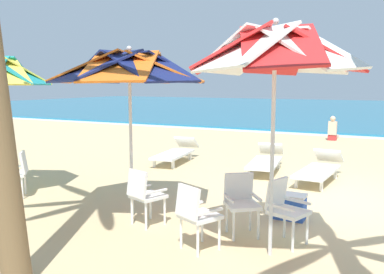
{
  "coord_description": "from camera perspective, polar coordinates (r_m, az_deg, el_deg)",
  "views": [
    {
      "loc": [
        1.09,
        -7.65,
        2.13
      ],
      "look_at": [
        -2.87,
        0.09,
        1.0
      ],
      "focal_mm": 38.7,
      "sensor_mm": 36.0,
      "label": 1
    }
  ],
  "objects": [
    {
      "name": "plastic_chair_0",
      "position": [
        5.34,
        0.54,
        -10.41
      ],
      "size": [
        0.59,
        0.61,
        0.87
      ],
      "color": "white",
      "rests_on": "ground"
    },
    {
      "name": "beach_umbrella_0",
      "position": [
        5.05,
        11.35,
        11.3
      ],
      "size": [
        2.13,
        2.13,
        2.89
      ],
      "color": "silver",
      "rests_on": "ground"
    },
    {
      "name": "sun_lounger_3",
      "position": [
        11.22,
        -2.25,
        -2.09
      ],
      "size": [
        0.91,
        2.21,
        0.62
      ],
      "color": "white",
      "rests_on": "ground"
    },
    {
      "name": "cooler_box",
      "position": [
        6.81,
        13.3,
        -9.26
      ],
      "size": [
        0.5,
        0.34,
        0.4
      ],
      "color": "blue",
      "rests_on": "ground"
    },
    {
      "name": "plastic_chair_5",
      "position": [
        8.43,
        -23.0,
        -4.37
      ],
      "size": [
        0.63,
        0.63,
        0.87
      ],
      "color": "white",
      "rests_on": "ground"
    },
    {
      "name": "surf_foam",
      "position": [
        17.78,
        23.36,
        -0.07
      ],
      "size": [
        80.0,
        0.7,
        0.01
      ],
      "primitive_type": "cube",
      "color": "white",
      "rests_on": "ground"
    },
    {
      "name": "sun_lounger_2",
      "position": [
        10.21,
        10.13,
        -3.14
      ],
      "size": [
        0.93,
        2.21,
        0.62
      ],
      "color": "white",
      "rests_on": "ground"
    },
    {
      "name": "plastic_chair_2",
      "position": [
        5.94,
        6.78,
        -8.61
      ],
      "size": [
        0.62,
        0.63,
        0.87
      ],
      "color": "white",
      "rests_on": "ground"
    },
    {
      "name": "plastic_chair_1",
      "position": [
        5.71,
        12.64,
        -9.39
      ],
      "size": [
        0.58,
        0.56,
        0.87
      ],
      "color": "white",
      "rests_on": "ground"
    },
    {
      "name": "sun_lounger_1",
      "position": [
        9.49,
        17.16,
        -4.16
      ],
      "size": [
        0.77,
        2.18,
        0.62
      ],
      "color": "white",
      "rests_on": "ground"
    },
    {
      "name": "ground_plane",
      "position": [
        8.02,
        18.49,
        -8.39
      ],
      "size": [
        80.0,
        80.0,
        0.0
      ],
      "primitive_type": "plane",
      "color": "#D3B784"
    },
    {
      "name": "beachgoer_seated",
      "position": [
        16.54,
        18.85,
        0.63
      ],
      "size": [
        0.3,
        0.93,
        0.92
      ],
      "color": "red",
      "rests_on": "ground"
    },
    {
      "name": "beach_umbrella_1",
      "position": [
        6.56,
        -8.61,
        9.27
      ],
      "size": [
        2.49,
        2.49,
        2.71
      ],
      "color": "silver",
      "rests_on": "ground"
    },
    {
      "name": "plastic_chair_3",
      "position": [
        6.29,
        -6.58,
        -7.71
      ],
      "size": [
        0.56,
        0.58,
        0.87
      ],
      "color": "white",
      "rests_on": "ground"
    }
  ]
}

